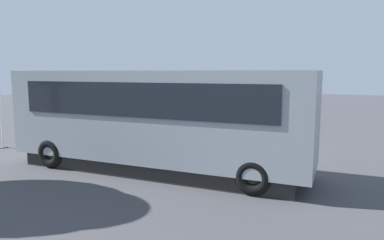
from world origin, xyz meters
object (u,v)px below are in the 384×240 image
(tour_bus, at_px, (156,121))
(spectator_centre, at_px, (161,124))
(spectator_far_left, at_px, (201,128))
(stunt_motorcycle, at_px, (192,115))
(parked_motorcycle_silver, at_px, (135,141))
(spectator_left, at_px, (180,128))

(tour_bus, height_order, spectator_centre, tour_bus)
(spectator_far_left, height_order, spectator_centre, spectator_centre)
(spectator_centre, bearing_deg, stunt_motorcycle, -87.56)
(tour_bus, relative_size, parked_motorcycle_silver, 4.79)
(spectator_left, height_order, stunt_motorcycle, stunt_motorcycle)
(spectator_far_left, bearing_deg, spectator_left, 17.24)
(parked_motorcycle_silver, bearing_deg, spectator_far_left, -156.50)
(spectator_far_left, xyz_separation_m, spectator_left, (0.80, 0.25, 0.01))
(spectator_centre, distance_m, stunt_motorcycle, 3.63)
(spectator_far_left, bearing_deg, tour_bus, 81.96)
(spectator_far_left, height_order, spectator_left, spectator_left)
(spectator_centre, xyz_separation_m, stunt_motorcycle, (0.15, -3.62, -0.07))
(tour_bus, xyz_separation_m, spectator_left, (0.39, -2.66, -0.64))
(parked_motorcycle_silver, bearing_deg, stunt_motorcycle, -96.38)
(spectator_far_left, height_order, stunt_motorcycle, stunt_motorcycle)
(spectator_far_left, bearing_deg, spectator_centre, 3.13)
(tour_bus, xyz_separation_m, stunt_motorcycle, (1.50, -6.44, -0.62))
(spectator_far_left, distance_m, parked_motorcycle_silver, 2.69)
(spectator_centre, relative_size, stunt_motorcycle, 0.93)
(tour_bus, relative_size, spectator_far_left, 5.86)
(stunt_motorcycle, bearing_deg, tour_bus, 103.09)
(spectator_far_left, bearing_deg, parked_motorcycle_silver, 23.50)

